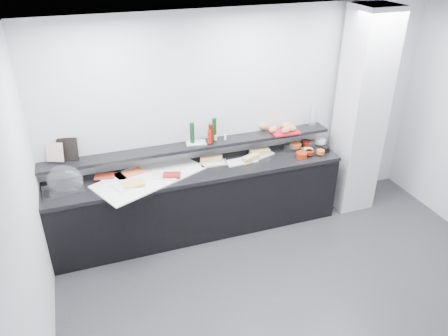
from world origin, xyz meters
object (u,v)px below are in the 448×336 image
object	(u,v)px
bread_tray	(285,132)
carafe	(313,116)
cloche_base	(63,190)
condiment_tray	(196,143)
sandwich_plate_mid	(241,161)
framed_print	(68,149)

from	to	relation	value
bread_tray	carafe	xyz separation A→B (m)	(0.42, 0.04, 0.14)
cloche_base	condiment_tray	distance (m)	1.62
bread_tray	cloche_base	bearing A→B (deg)	-174.99
sandwich_plate_mid	condiment_tray	world-z (taller)	condiment_tray
cloche_base	framed_print	bearing A→B (deg)	63.48
framed_print	sandwich_plate_mid	bearing A→B (deg)	5.95
cloche_base	framed_print	size ratio (longest dim) A/B	1.70
cloche_base	sandwich_plate_mid	bearing A→B (deg)	-4.02
framed_print	condiment_tray	distance (m)	1.49
bread_tray	carafe	bearing A→B (deg)	7.13
sandwich_plate_mid	condiment_tray	distance (m)	0.61
condiment_tray	bread_tray	xyz separation A→B (m)	(1.17, -0.06, 0.00)
cloche_base	condiment_tray	size ratio (longest dim) A/B	1.84
condiment_tray	bread_tray	bearing A→B (deg)	5.85
cloche_base	sandwich_plate_mid	xyz separation A→B (m)	(2.11, 0.02, -0.01)
carafe	cloche_base	bearing A→B (deg)	-176.48
condiment_tray	carafe	size ratio (longest dim) A/B	0.80
framed_print	bread_tray	distance (m)	2.65
carafe	framed_print	bearing A→B (deg)	178.57
condiment_tray	framed_print	bearing A→B (deg)	-173.36
sandwich_plate_mid	condiment_tray	size ratio (longest dim) A/B	1.62
framed_print	carafe	distance (m)	3.07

